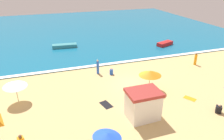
% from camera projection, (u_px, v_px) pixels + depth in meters
% --- Properties ---
extents(ground_plane, '(60.00, 60.00, 0.00)m').
position_uv_depth(ground_plane, '(133.00, 85.00, 23.24)').
color(ground_plane, '#D8B775').
extents(ocean_water, '(60.00, 44.00, 0.10)m').
position_uv_depth(ocean_water, '(83.00, 28.00, 47.40)').
color(ocean_water, '#146B93').
rests_on(ocean_water, ground_plane).
extents(wave_breaker_foam, '(57.00, 0.70, 0.01)m').
position_uv_depth(wave_breaker_foam, '(114.00, 63.00, 28.64)').
color(wave_breaker_foam, white).
rests_on(wave_breaker_foam, ocean_water).
extents(lifeguard_cabana, '(2.73, 2.12, 2.54)m').
position_uv_depth(lifeguard_cabana, '(143.00, 104.00, 17.42)').
color(lifeguard_cabana, white).
rests_on(lifeguard_cabana, ground_plane).
extents(beach_umbrella_1, '(3.15, 3.16, 2.21)m').
position_uv_depth(beach_umbrella_1, '(150.00, 73.00, 21.44)').
color(beach_umbrella_1, '#4C3823').
rests_on(beach_umbrella_1, ground_plane).
extents(beach_umbrella_2, '(3.05, 3.05, 2.13)m').
position_uv_depth(beach_umbrella_2, '(15.00, 84.00, 19.35)').
color(beach_umbrella_2, '#4C3823').
rests_on(beach_umbrella_2, ground_plane).
extents(beach_umbrella_3, '(2.38, 2.36, 2.34)m').
position_uv_depth(beach_umbrella_3, '(107.00, 135.00, 12.94)').
color(beach_umbrella_3, '#4C3823').
rests_on(beach_umbrella_3, ground_plane).
extents(beachgoer_2, '(0.66, 0.66, 0.86)m').
position_uv_depth(beachgoer_2, '(219.00, 109.00, 18.42)').
color(beachgoer_2, black).
rests_on(beachgoer_2, ground_plane).
extents(beachgoer_3, '(0.40, 0.40, 1.82)m').
position_uv_depth(beachgoer_3, '(98.00, 67.00, 25.50)').
color(beachgoer_3, blue).
rests_on(beachgoer_3, ground_plane).
extents(beachgoer_4, '(0.50, 0.50, 0.82)m').
position_uv_depth(beachgoer_4, '(111.00, 72.00, 25.51)').
color(beachgoer_4, blue).
rests_on(beachgoer_4, ground_plane).
extents(beachgoer_6, '(0.45, 0.45, 1.63)m').
position_uv_depth(beachgoer_6, '(196.00, 59.00, 28.12)').
color(beachgoer_6, orange).
rests_on(beachgoer_6, ground_plane).
extents(beach_towel_2, '(1.13, 1.32, 0.01)m').
position_uv_depth(beach_towel_2, '(190.00, 98.00, 20.62)').
color(beach_towel_2, orange).
rests_on(beach_towel_2, ground_plane).
extents(beach_towel_3, '(1.11, 1.54, 0.01)m').
position_uv_depth(beach_towel_3, '(106.00, 105.00, 19.64)').
color(beach_towel_3, black).
rests_on(beach_towel_3, ground_plane).
extents(small_boat_0, '(3.23, 2.09, 0.59)m').
position_uv_depth(small_boat_0, '(165.00, 44.00, 35.74)').
color(small_boat_0, red).
rests_on(small_boat_0, ocean_water).
extents(small_boat_1, '(4.02, 1.56, 0.54)m').
position_uv_depth(small_boat_1, '(65.00, 46.00, 34.69)').
color(small_boat_1, teal).
rests_on(small_boat_1, ocean_water).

